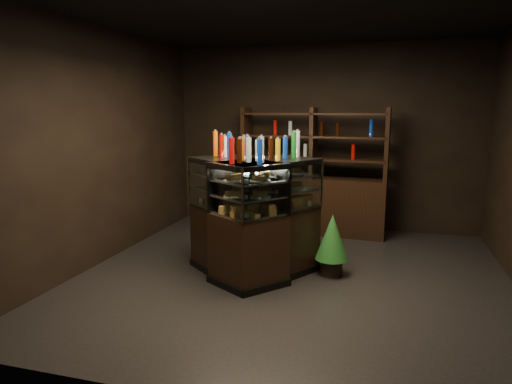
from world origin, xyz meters
TOP-DOWN VIEW (x-y plane):
  - ground at (0.00, 0.00)m, footprint 5.00×5.00m
  - room_shell at (0.00, 0.00)m, footprint 5.02×5.02m
  - display_case at (-0.48, -0.09)m, footprint 1.66×1.44m
  - food_display at (-0.48, -0.10)m, footprint 1.25×1.09m
  - bottles_top at (-0.48, -0.09)m, footprint 1.08×0.95m
  - potted_conifer at (0.44, 0.19)m, footprint 0.40×0.40m
  - back_shelving at (-0.10, 2.05)m, footprint 2.33×0.54m

SIDE VIEW (x-z plane):
  - ground at x=0.00m, z-range 0.00..0.00m
  - display_case at x=-0.48m, z-range -0.23..1.18m
  - potted_conifer at x=0.44m, z-range 0.06..0.91m
  - back_shelving at x=-0.10m, z-range -0.39..1.61m
  - food_display at x=-0.48m, z-range 0.82..1.25m
  - bottles_top at x=-0.48m, z-range 1.39..1.69m
  - room_shell at x=0.00m, z-range 0.44..3.45m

